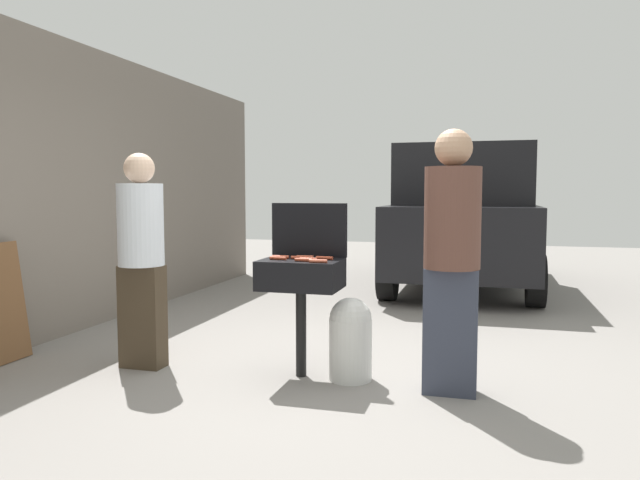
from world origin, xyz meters
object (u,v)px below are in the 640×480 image
object	(u,v)px
bbq_grill	(301,278)
propane_tank	(350,337)
hot_dog_4	(324,258)
person_left	(141,252)
parked_minivan	(465,217)
hot_dog_0	(281,257)
hot_dog_1	(278,258)
hot_dog_6	(318,261)
hot_dog_3	(308,259)
hot_dog_2	(300,258)
person_right	(452,252)
hot_dog_7	(303,260)
hot_dog_5	(305,257)

from	to	relation	value
bbq_grill	propane_tank	world-z (taller)	bbq_grill
hot_dog_4	propane_tank	world-z (taller)	hot_dog_4
person_left	parked_minivan	size ratio (longest dim) A/B	0.39
propane_tank	hot_dog_0	bearing A→B (deg)	178.32
bbq_grill	parked_minivan	world-z (taller)	parked_minivan
hot_dog_1	hot_dog_6	distance (m)	0.36
hot_dog_0	hot_dog_3	world-z (taller)	same
hot_dog_2	person_right	distance (m)	1.14
person_left	bbq_grill	bearing A→B (deg)	-8.11
hot_dog_4	person_left	world-z (taller)	person_left
person_left	hot_dog_7	bearing A→B (deg)	-13.17
hot_dog_0	hot_dog_6	size ratio (longest dim) A/B	1.00
propane_tank	hot_dog_5	bearing A→B (deg)	171.51
hot_dog_0	hot_dog_5	bearing A→B (deg)	12.03
hot_dog_3	person_left	distance (m)	1.37
hot_dog_3	hot_dog_5	world-z (taller)	same
propane_tank	parked_minivan	xyz separation A→B (m)	(0.64, 4.84, 0.70)
hot_dog_7	person_right	xyz separation A→B (m)	(1.06, 0.02, 0.09)
hot_dog_7	hot_dog_2	bearing A→B (deg)	117.76
hot_dog_7	hot_dog_5	bearing A→B (deg)	103.71
hot_dog_0	propane_tank	bearing A→B (deg)	-1.68
bbq_grill	hot_dog_5	xyz separation A→B (m)	(0.01, 0.07, 0.15)
bbq_grill	hot_dog_5	world-z (taller)	hot_dog_5
bbq_grill	hot_dog_4	world-z (taller)	hot_dog_4
hot_dog_2	hot_dog_7	bearing A→B (deg)	-62.24
bbq_grill	hot_dog_0	xyz separation A→B (m)	(-0.17, 0.03, 0.15)
hot_dog_1	hot_dog_4	bearing A→B (deg)	18.28
bbq_grill	hot_dog_5	bearing A→B (deg)	81.03
hot_dog_1	hot_dog_5	bearing A→B (deg)	36.67
hot_dog_4	person_right	size ratio (longest dim) A/B	0.07
hot_dog_0	person_left	size ratio (longest dim) A/B	0.08
hot_dog_1	person_left	world-z (taller)	person_left
person_left	hot_dog_2	bearing A→B (deg)	-6.93
hot_dog_0	hot_dog_2	bearing A→B (deg)	-1.77
hot_dog_5	hot_dog_3	bearing A→B (deg)	-63.45
hot_dog_4	person_left	distance (m)	1.47
bbq_grill	hot_dog_6	bearing A→B (deg)	-42.32
hot_dog_2	hot_dog_7	world-z (taller)	same
person_left	hot_dog_5	bearing A→B (deg)	-5.16
bbq_grill	hot_dog_7	bearing A→B (deg)	-64.07
hot_dog_1	hot_dog_2	xyz separation A→B (m)	(0.14, 0.08, 0.00)
hot_dog_3	parked_minivan	xyz separation A→B (m)	(0.94, 4.92, 0.12)
bbq_grill	hot_dog_3	size ratio (longest dim) A/B	6.85
person_right	hot_dog_5	bearing A→B (deg)	6.95
hot_dog_6	hot_dog_0	bearing A→B (deg)	151.14
hot_dog_6	parked_minivan	size ratio (longest dim) A/B	0.03
hot_dog_2	hot_dog_6	size ratio (longest dim) A/B	1.00
propane_tank	parked_minivan	distance (m)	4.93
propane_tank	person_right	world-z (taller)	person_right
hot_dog_5	hot_dog_6	size ratio (longest dim) A/B	1.00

